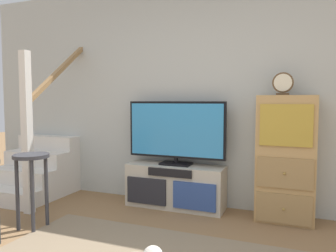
# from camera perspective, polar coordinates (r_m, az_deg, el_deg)

# --- Properties ---
(back_wall) EXTENTS (6.40, 0.12, 2.70)m
(back_wall) POSITION_cam_1_polar(r_m,az_deg,el_deg) (3.95, 6.77, 5.76)
(back_wall) COLOR #B2B7B2
(back_wall) RESTS_ON ground_plane
(media_console) EXTENTS (1.16, 0.38, 0.50)m
(media_console) POSITION_cam_1_polar(r_m,az_deg,el_deg) (3.91, 1.27, -10.45)
(media_console) COLOR #BCB29E
(media_console) RESTS_ON ground_plane
(television) EXTENTS (1.18, 0.22, 0.75)m
(television) POSITION_cam_1_polar(r_m,az_deg,el_deg) (3.82, 1.41, -0.91)
(television) COLOR black
(television) RESTS_ON media_console
(side_cabinet) EXTENTS (0.58, 0.38, 1.31)m
(side_cabinet) POSITION_cam_1_polar(r_m,az_deg,el_deg) (3.61, 19.81, -5.44)
(side_cabinet) COLOR tan
(side_cabinet) RESTS_ON ground_plane
(desk_clock) EXTENTS (0.21, 0.08, 0.23)m
(desk_clock) POSITION_cam_1_polar(r_m,az_deg,el_deg) (3.55, 19.42, 6.96)
(desk_clock) COLOR #4C3823
(desk_clock) RESTS_ON side_cabinet
(staircase) EXTENTS (1.00, 1.36, 2.20)m
(staircase) POSITION_cam_1_polar(r_m,az_deg,el_deg) (4.90, -20.54, -6.28)
(staircase) COLOR silver
(staircase) RESTS_ON ground_plane
(bar_stool_far) EXTENTS (0.34, 0.34, 0.74)m
(bar_stool_far) POSITION_cam_1_polar(r_m,az_deg,el_deg) (3.49, -22.71, -7.68)
(bar_stool_far) COLOR #333338
(bar_stool_far) RESTS_ON ground_plane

